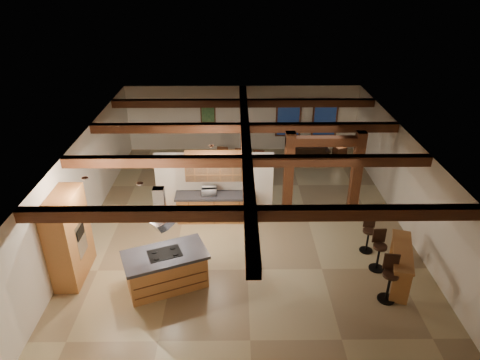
# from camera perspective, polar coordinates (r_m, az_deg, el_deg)

# --- Properties ---
(ground) EXTENTS (12.00, 12.00, 0.00)m
(ground) POSITION_cam_1_polar(r_m,az_deg,el_deg) (14.08, 0.72, -5.48)
(ground) COLOR tan
(ground) RESTS_ON ground
(room_walls) EXTENTS (12.00, 12.00, 12.00)m
(room_walls) POSITION_cam_1_polar(r_m,az_deg,el_deg) (13.21, 0.76, 1.04)
(room_walls) COLOR beige
(room_walls) RESTS_ON ground
(ceiling_beams) EXTENTS (10.00, 12.00, 0.28)m
(ceiling_beams) POSITION_cam_1_polar(r_m,az_deg,el_deg) (12.80, 0.79, 4.97)
(ceiling_beams) COLOR #3A170E
(ceiling_beams) RESTS_ON room_walls
(timber_posts) EXTENTS (2.50, 0.30, 2.90)m
(timber_posts) POSITION_cam_1_polar(r_m,az_deg,el_deg) (13.95, 11.05, 1.91)
(timber_posts) COLOR #3A170E
(timber_posts) RESTS_ON ground
(partition_wall) EXTENTS (3.80, 0.18, 2.20)m
(partition_wall) POSITION_cam_1_polar(r_m,az_deg,el_deg) (13.97, -3.40, -0.58)
(partition_wall) COLOR beige
(partition_wall) RESTS_ON ground
(pantry_cabinet) EXTENTS (0.67, 1.60, 2.40)m
(pantry_cabinet) POSITION_cam_1_polar(r_m,az_deg,el_deg) (12.07, -21.87, -7.10)
(pantry_cabinet) COLOR #AA6337
(pantry_cabinet) RESTS_ON ground
(back_counter) EXTENTS (2.50, 0.66, 0.94)m
(back_counter) POSITION_cam_1_polar(r_m,az_deg,el_deg) (13.94, -3.40, -3.60)
(back_counter) COLOR #AA6337
(back_counter) RESTS_ON ground
(upper_display_cabinet) EXTENTS (1.80, 0.36, 0.95)m
(upper_display_cabinet) POSITION_cam_1_polar(r_m,az_deg,el_deg) (13.47, -3.52, 1.86)
(upper_display_cabinet) COLOR #AA6337
(upper_display_cabinet) RESTS_ON partition_wall
(range_hood) EXTENTS (1.10, 1.10, 1.40)m
(range_hood) POSITION_cam_1_polar(r_m,az_deg,el_deg) (10.67, -10.34, -6.37)
(range_hood) COLOR silver
(range_hood) RESTS_ON room_walls
(back_windows) EXTENTS (2.70, 0.07, 1.70)m
(back_windows) POSITION_cam_1_polar(r_m,az_deg,el_deg) (19.05, 8.88, 8.20)
(back_windows) COLOR #3A170E
(back_windows) RESTS_ON room_walls
(framed_art) EXTENTS (0.65, 0.05, 0.85)m
(framed_art) POSITION_cam_1_polar(r_m,az_deg,el_deg) (18.78, -4.29, 8.81)
(framed_art) COLOR #3A170E
(framed_art) RESTS_ON room_walls
(recessed_cans) EXTENTS (3.16, 2.46, 0.03)m
(recessed_cans) POSITION_cam_1_polar(r_m,az_deg,el_deg) (11.21, -12.03, 1.58)
(recessed_cans) COLOR silver
(recessed_cans) RESTS_ON room_walls
(kitchen_island) EXTENTS (2.35, 1.81, 1.04)m
(kitchen_island) POSITION_cam_1_polar(r_m,az_deg,el_deg) (11.41, -9.81, -11.66)
(kitchen_island) COLOR #AA6337
(kitchen_island) RESTS_ON ground
(dining_table) EXTENTS (1.99, 1.25, 0.66)m
(dining_table) POSITION_cam_1_polar(r_m,az_deg,el_deg) (16.29, -0.30, 0.68)
(dining_table) COLOR #381A0E
(dining_table) RESTS_ON ground
(sofa) EXTENTS (1.86, 0.77, 0.54)m
(sofa) POSITION_cam_1_polar(r_m,az_deg,el_deg) (18.77, 8.96, 3.87)
(sofa) COLOR black
(sofa) RESTS_ON ground
(microwave) EXTENTS (0.48, 0.33, 0.26)m
(microwave) POSITION_cam_1_polar(r_m,az_deg,el_deg) (13.65, -4.14, -1.46)
(microwave) COLOR silver
(microwave) RESTS_ON back_counter
(bar_counter) EXTENTS (1.02, 1.96, 1.00)m
(bar_counter) POSITION_cam_1_polar(r_m,az_deg,el_deg) (12.05, 20.66, -9.98)
(bar_counter) COLOR #AA6337
(bar_counter) RESTS_ON ground
(side_table) EXTENTS (0.57, 0.57, 0.56)m
(side_table) POSITION_cam_1_polar(r_m,az_deg,el_deg) (18.82, 13.13, 3.56)
(side_table) COLOR #3A170E
(side_table) RESTS_ON ground
(table_lamp) EXTENTS (0.27, 0.27, 0.31)m
(table_lamp) POSITION_cam_1_polar(r_m,az_deg,el_deg) (18.63, 13.29, 4.96)
(table_lamp) COLOR black
(table_lamp) RESTS_ON side_table
(bar_stool_a) EXTENTS (0.44, 0.46, 1.27)m
(bar_stool_a) POSITION_cam_1_polar(r_m,az_deg,el_deg) (11.40, 19.32, -12.27)
(bar_stool_a) COLOR black
(bar_stool_a) RESTS_ON ground
(bar_stool_b) EXTENTS (0.42, 0.42, 1.19)m
(bar_stool_b) POSITION_cam_1_polar(r_m,az_deg,el_deg) (12.35, 18.01, -8.87)
(bar_stool_b) COLOR black
(bar_stool_b) RESTS_ON ground
(bar_stool_c) EXTENTS (0.39, 0.40, 1.11)m
(bar_stool_c) POSITION_cam_1_polar(r_m,az_deg,el_deg) (12.99, 16.73, -6.92)
(bar_stool_c) COLOR black
(bar_stool_c) RESTS_ON ground
(dining_chairs) EXTENTS (2.22, 2.22, 1.21)m
(dining_chairs) POSITION_cam_1_polar(r_m,az_deg,el_deg) (16.16, -0.31, 1.60)
(dining_chairs) COLOR #3A170E
(dining_chairs) RESTS_ON ground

